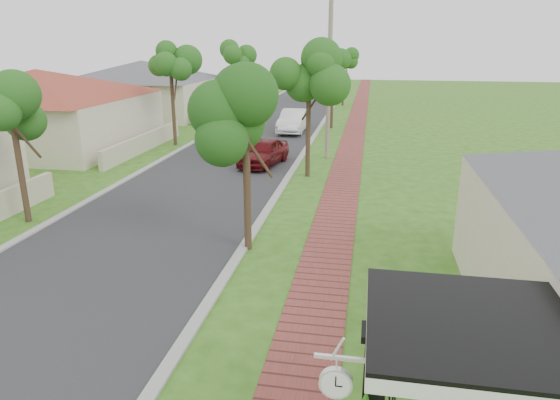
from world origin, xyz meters
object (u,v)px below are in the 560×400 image
Objects in this scene: parked_car_white at (293,121)px; station_clock at (336,381)px; utility_pole at (329,71)px; parked_car_red at (264,152)px; near_tree at (246,123)px.

station_clock reaches higher than parked_car_white.
parked_car_red is at bearing -144.21° from utility_pole.
station_clock is at bearing -84.69° from utility_pole.
parked_car_white is at bearing 94.94° from near_tree.
station_clock reaches higher than parked_car_red.
parked_car_white is 29.67m from station_clock.
parked_car_red is at bearing -88.69° from parked_car_white.
near_tree reaches higher than parked_car_white.
parked_car_red is 5.48m from utility_pole.
near_tree is at bearing 111.19° from station_clock.
utility_pole is at bearing 95.31° from station_clock.
near_tree is 13.08m from utility_pole.
parked_car_red is 10.03m from parked_car_white.
station_clock is (5.06, -19.19, 1.27)m from parked_car_red.
utility_pole is at bearing -67.27° from parked_car_white.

